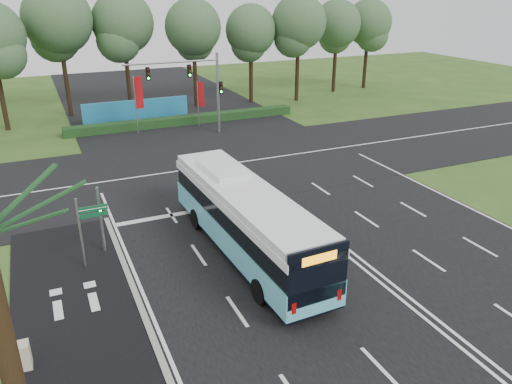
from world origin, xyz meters
The scene contains 15 objects.
ground centered at (0.00, 0.00, 0.00)m, with size 120.00×120.00×0.00m, color #2E4E1A.
road_main centered at (0.00, 0.00, 0.02)m, with size 20.00×120.00×0.04m, color black.
road_cross centered at (0.00, 12.00, 0.03)m, with size 120.00×14.00×0.05m, color black.
bike_path centered at (-12.50, -3.00, 0.03)m, with size 5.00×18.00×0.06m, color black.
kerb_strip centered at (-10.10, -3.00, 0.06)m, with size 0.25×18.00×0.12m, color gray.
city_bus centered at (-4.38, -0.69, 1.86)m, with size 3.14×12.93×3.69m.
pedestrian_signal centered at (-10.71, 2.27, 1.88)m, with size 0.32×0.42×3.43m.
street_sign centered at (-11.45, 1.12, 2.25)m, with size 1.37×0.11×3.51m.
utility_cabinet centered at (-14.53, -5.00, 0.52)m, with size 0.62×0.52×1.04m, color beige.
banner_flag_left centered at (-4.53, 22.82, 3.34)m, with size 0.76×0.11×5.16m.
banner_flag_mid centered at (1.21, 23.15, 2.77)m, with size 0.60×0.24×4.23m.
traffic_light_gantry centered at (0.21, 20.50, 4.66)m, with size 8.41×0.28×7.00m.
hedge centered at (0.00, 24.50, 0.40)m, with size 22.00×1.20×0.80m, color #123416.
blue_hoarding centered at (-4.00, 27.00, 1.10)m, with size 10.00×0.30×2.20m, color teal.
eucalyptus_row centered at (2.59, 31.60, 8.35)m, with size 52.51×9.66×12.58m.
Camera 1 is at (-12.74, -20.62, 12.20)m, focal length 35.00 mm.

